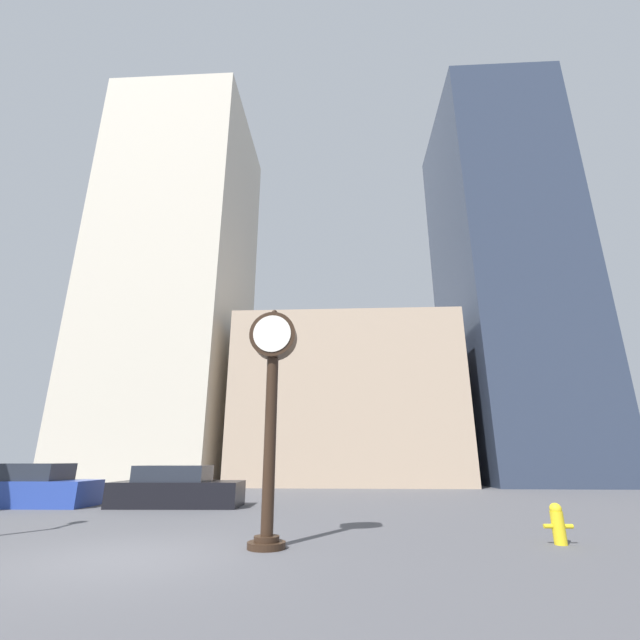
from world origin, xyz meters
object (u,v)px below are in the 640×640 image
(street_clock, at_px, (272,385))
(car_black, at_px, (177,489))
(car_blue, at_px, (35,488))
(fire_hydrant_near, at_px, (558,523))

(street_clock, height_order, car_black, street_clock)
(street_clock, distance_m, car_blue, 12.06)
(fire_hydrant_near, bearing_deg, car_blue, 157.89)
(car_black, bearing_deg, street_clock, -60.30)
(car_blue, bearing_deg, street_clock, -36.50)
(car_blue, relative_size, car_black, 0.90)
(car_black, relative_size, fire_hydrant_near, 5.90)
(car_blue, bearing_deg, car_black, 2.03)
(street_clock, relative_size, car_black, 1.06)
(car_blue, distance_m, fire_hydrant_near, 16.52)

